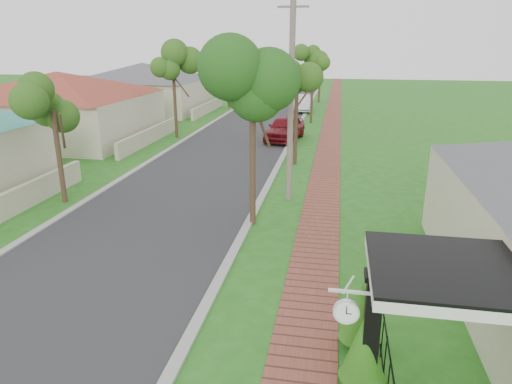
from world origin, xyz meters
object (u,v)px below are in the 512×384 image
Objects in this scene: porch_post at (370,339)px; parked_car_white at (301,103)px; parked_car_red at (285,128)px; utility_pole at (291,103)px; station_clock at (347,310)px; near_tree at (252,90)px.

parked_car_white is at bearing 96.70° from porch_post.
parked_car_red is 1.01× the size of parked_car_white.
utility_pole reaches higher than station_clock.
parked_car_red is 0.60× the size of utility_pole.
station_clock is (3.92, -37.98, 1.16)m from parked_car_white.
parked_car_white is at bearing 93.63° from utility_pole.
station_clock is (2.24, -11.40, -2.17)m from utility_pole.
near_tree is (0.67, -29.58, 4.12)m from parked_car_white.
station_clock is at bearing -78.90° from utility_pole.
near_tree reaches higher than parked_car_red.
parked_car_red is 15.97m from near_tree.
near_tree is at bearing -96.33° from parked_car_white.
near_tree is at bearing -108.74° from utility_pole.
parked_car_white is 38.20m from station_clock.
near_tree is at bearing 115.11° from porch_post.
station_clock is at bearing -68.83° from near_tree.
near_tree is 7.87× the size of station_clock.
porch_post reaches higher than station_clock.
near_tree reaches higher than porch_post.
utility_pole is at bearing 101.10° from station_clock.
porch_post is at bearing 38.88° from station_clock.
parked_car_red is 0.79× the size of near_tree.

